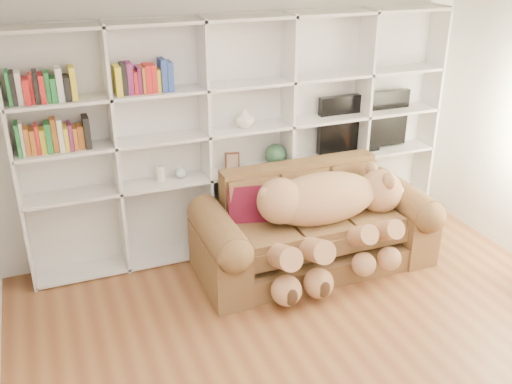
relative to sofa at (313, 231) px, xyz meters
name	(u,v)px	position (x,y,z in m)	size (l,w,h in m)	color
floor	(356,381)	(-0.44, -1.65, -0.37)	(5.00, 5.00, 0.00)	brown
ceiling	(392,7)	(-0.44, -1.65, 2.33)	(5.00, 5.00, 0.00)	white
wall_back	(241,118)	(-0.44, 0.85, 0.98)	(5.00, 0.02, 2.70)	white
bookshelf	(223,129)	(-0.68, 0.71, 0.94)	(4.43, 0.35, 2.40)	silver
sofa	(313,231)	(0.00, 0.00, 0.00)	(2.33, 1.01, 0.98)	brown
teddy_bear	(327,211)	(0.04, -0.20, 0.30)	(1.68, 0.94, 0.97)	tan
throw_pillow	(248,206)	(-0.62, 0.16, 0.32)	(0.39, 0.13, 0.39)	maroon
tv	(363,123)	(0.94, 0.70, 0.81)	(1.10, 0.18, 0.65)	black
picture_frame	(232,161)	(-0.61, 0.65, 0.60)	(0.15, 0.03, 0.19)	#572E1D
green_vase	(276,154)	(-0.13, 0.65, 0.61)	(0.22, 0.22, 0.22)	#2F5C3D
figurine_tall	(161,173)	(-1.35, 0.65, 0.58)	(0.08, 0.08, 0.16)	silver
figurine_short	(160,175)	(-1.36, 0.65, 0.55)	(0.07, 0.07, 0.12)	silver
snow_globe	(181,172)	(-1.15, 0.65, 0.56)	(0.11, 0.11, 0.11)	silver
shelf_vase	(245,118)	(-0.47, 0.65, 1.04)	(0.19, 0.19, 0.19)	silver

